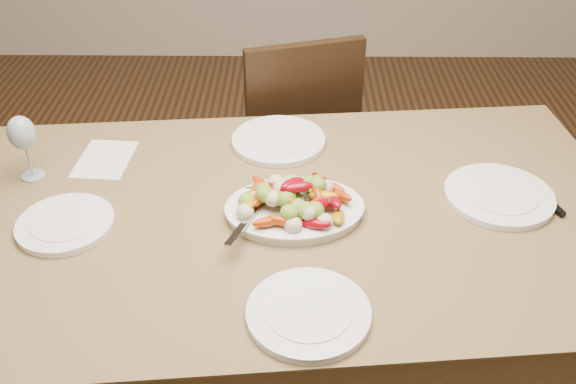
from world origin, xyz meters
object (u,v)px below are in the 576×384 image
Objects in this scene: plate_near at (308,313)px; wine_glass at (25,146)px; plate_left at (65,224)px; dining_table at (288,312)px; plate_far at (279,141)px; serving_platter at (295,211)px; plate_right at (499,196)px; chair_far at (289,139)px.

wine_glass is (-0.78, 0.53, 0.09)m from plate_near.
plate_left and plate_near have the same top height.
plate_far is at bearing 95.45° from dining_table.
serving_platter is 0.56m from plate_right.
plate_near is 0.94m from wine_glass.
plate_right reaches higher than dining_table.
plate_near is at bearing -82.68° from dining_table.
chair_far reaches higher than plate_far.
plate_left and plate_far have the same top height.
chair_far is at bearing 90.33° from dining_table.
serving_platter reaches higher than plate_right.
plate_left is 0.29m from wine_glass.
plate_far is 0.72m from plate_near.
plate_far is (0.54, 0.42, 0.00)m from plate_left.
plate_near is (0.03, -0.36, -0.00)m from serving_platter.
serving_platter is at bearing 5.58° from plate_left.
serving_platter is 1.29× the size of plate_near.
plate_right is 1.08× the size of plate_near.
serving_platter is 0.36m from plate_far.
dining_table is at bearing -173.74° from plate_right.
plate_near is (0.08, -0.72, 0.00)m from plate_far.
wine_glass reaches higher than dining_table.
plate_right is (0.55, 0.08, -0.00)m from serving_platter.
plate_far is (-0.03, -0.50, 0.29)m from chair_far.
serving_platter is 1.42× the size of plate_left.
serving_platter is 1.22× the size of plate_far.
plate_left is at bearing -174.42° from serving_platter.
dining_table is 1.94× the size of chair_far.
wine_glass is (-0.16, 0.23, 0.09)m from plate_left.
chair_far reaches higher than plate_right.
plate_near is (0.05, -0.38, 0.39)m from dining_table.
dining_table is 0.69m from plate_right.
plate_near is (0.05, -1.22, 0.29)m from chair_far.
plate_left is (-0.56, -0.92, 0.29)m from chair_far.
dining_table is at bearing 7.34° from plate_left.
plate_near is at bearing -26.12° from plate_left.
plate_far is at bearing 69.72° from chair_far.
plate_left is 0.68m from plate_far.
serving_platter is 1.71× the size of wine_glass.
serving_platter is at bearing -82.06° from plate_far.
dining_table is 0.39m from serving_platter.
dining_table is at bearing 73.25° from chair_far.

